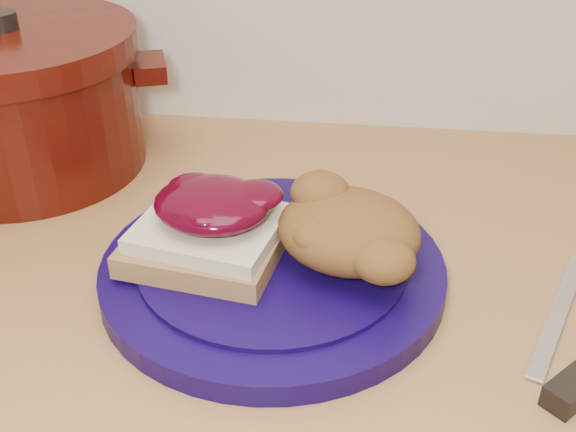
# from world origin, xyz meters

# --- Properties ---
(plate) EXTENTS (0.34, 0.34, 0.02)m
(plate) POSITION_xyz_m (0.02, 1.49, 0.91)
(plate) COLOR #0D0439
(plate) RESTS_ON wood_countertop
(sandwich) EXTENTS (0.13, 0.12, 0.06)m
(sandwich) POSITION_xyz_m (-0.04, 1.49, 0.95)
(sandwich) COLOR olive
(sandwich) RESTS_ON plate
(stuffing_mound) EXTENTS (0.13, 0.12, 0.06)m
(stuffing_mound) POSITION_xyz_m (0.07, 1.49, 0.95)
(stuffing_mound) COLOR brown
(stuffing_mound) RESTS_ON plate
(butter_knife) EXTENTS (0.07, 0.16, 0.00)m
(butter_knife) POSITION_xyz_m (0.24, 1.47, 0.90)
(butter_knife) COLOR silver
(butter_knife) RESTS_ON wood_countertop
(dutch_oven) EXTENTS (0.32, 0.32, 0.16)m
(dutch_oven) POSITION_xyz_m (-0.26, 1.66, 0.97)
(dutch_oven) COLOR #380B05
(dutch_oven) RESTS_ON wood_countertop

